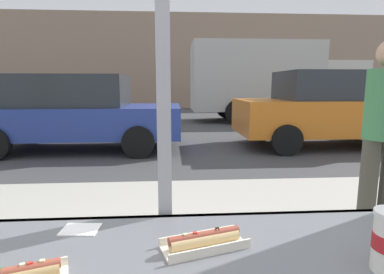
# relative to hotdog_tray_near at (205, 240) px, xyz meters

# --- Properties ---
(ground_plane) EXTENTS (60.00, 60.00, 0.00)m
(ground_plane) POSITION_rel_hotdog_tray_near_xyz_m (-0.12, 8.20, -0.97)
(ground_plane) COLOR #424244
(sidewalk_strip) EXTENTS (16.00, 2.80, 0.15)m
(sidewalk_strip) POSITION_rel_hotdog_tray_near_xyz_m (-0.12, 1.80, -0.90)
(sidewalk_strip) COLOR #B2ADA3
(sidewalk_strip) RESTS_ON ground
(building_facade_far) EXTENTS (28.00, 1.20, 5.77)m
(building_facade_far) POSITION_rel_hotdog_tray_near_xyz_m (-0.12, 19.32, 1.92)
(building_facade_far) COLOR gray
(building_facade_far) RESTS_ON ground
(hotdog_tray_near) EXTENTS (0.27, 0.17, 0.05)m
(hotdog_tray_near) POSITION_rel_hotdog_tray_near_xyz_m (0.00, 0.00, 0.00)
(hotdog_tray_near) COLOR beige
(hotdog_tray_near) RESTS_ON window_counter
(napkin_wrapper) EXTENTS (0.13, 0.10, 0.00)m
(napkin_wrapper) POSITION_rel_hotdog_tray_near_xyz_m (-0.40, 0.14, -0.02)
(napkin_wrapper) COLOR white
(napkin_wrapper) RESTS_ON window_counter
(parked_car_blue) EXTENTS (4.41, 2.05, 1.64)m
(parked_car_blue) POSITION_rel_hotdog_tray_near_xyz_m (-2.15, 6.14, -0.13)
(parked_car_blue) COLOR #283D93
(parked_car_blue) RESTS_ON ground
(parked_car_orange) EXTENTS (4.11, 2.00, 1.74)m
(parked_car_orange) POSITION_rel_hotdog_tray_near_xyz_m (3.52, 6.14, -0.09)
(parked_car_orange) COLOR orange
(parked_car_orange) RESTS_ON ground
(box_truck) EXTENTS (6.67, 2.44, 3.06)m
(box_truck) POSITION_rel_hotdog_tray_near_xyz_m (3.91, 11.53, 0.69)
(box_truck) COLOR beige
(box_truck) RESTS_ON ground
(pedestrian) EXTENTS (0.32, 0.32, 1.63)m
(pedestrian) POSITION_rel_hotdog_tray_near_xyz_m (1.63, 1.54, 0.11)
(pedestrian) COLOR #44443A
(pedestrian) RESTS_ON sidewalk_strip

